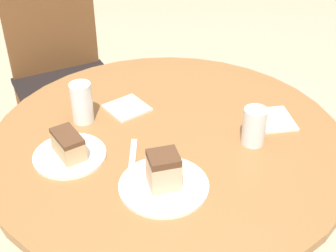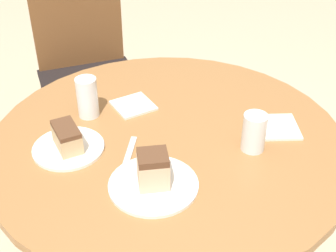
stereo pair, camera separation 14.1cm
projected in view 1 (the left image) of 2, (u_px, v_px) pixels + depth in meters
table at (168, 175)px, 1.52m from camera, size 1.09×1.09×0.71m
chair at (63, 71)px, 2.24m from camera, size 0.50×0.48×0.97m
plate_near at (164, 186)px, 1.24m from camera, size 0.24×0.24×0.01m
plate_far at (70, 155)px, 1.35m from camera, size 0.21×0.21×0.01m
cake_slice_near at (164, 170)px, 1.21m from camera, size 0.09×0.08×0.10m
cake_slice_far at (68, 144)px, 1.33m from camera, size 0.09×0.12×0.07m
glass_lemonade at (82, 105)px, 1.48m from camera, size 0.07×0.07×0.13m
glass_water at (254, 128)px, 1.38m from camera, size 0.07×0.07×0.12m
napkin_stack at (271, 120)px, 1.50m from camera, size 0.16×0.16×0.01m
fork at (132, 159)px, 1.34m from camera, size 0.08×0.18×0.00m
napkin_side at (127, 108)px, 1.56m from camera, size 0.15×0.15×0.01m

